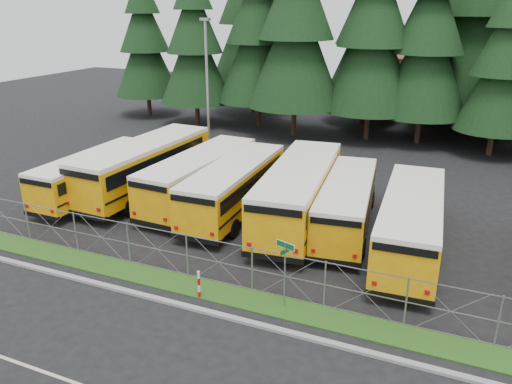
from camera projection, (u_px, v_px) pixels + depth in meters
ground at (284, 284)px, 20.82m from camera, size 120.00×120.00×0.00m
curb at (254, 324)px, 18.13m from camera, size 50.00×0.25×0.12m
grass_verge at (269, 305)px, 19.34m from camera, size 50.00×1.40×0.06m
chainlink_fence at (275, 274)px, 19.61m from camera, size 44.00×0.10×2.00m
brick_building at (470, 86)px, 52.03m from camera, size 22.00×10.00×6.00m
bus_0 at (99, 175)px, 30.04m from camera, size 2.52×10.30×2.69m
bus_1 at (149, 167)px, 30.57m from camera, size 3.44×12.49×3.24m
bus_2 at (203, 178)px, 29.17m from camera, size 3.19×11.31×2.94m
bus_3 at (237, 187)px, 27.67m from camera, size 2.92×11.15×2.90m
bus_4 at (300, 193)px, 26.40m from camera, size 4.16×12.48×3.21m
bus_5 at (347, 204)px, 25.56m from camera, size 3.73×10.63×2.73m
bus_6 at (411, 223)px, 23.04m from camera, size 3.26×11.35×2.94m
street_sign at (285, 261)px, 18.48m from camera, size 0.80×0.53×2.81m
striped_bollard at (199, 285)px, 19.63m from camera, size 0.11×0.11×1.20m
light_standard at (207, 87)px, 35.45m from camera, size 0.70×0.35×10.14m
conifer_0 at (145, 44)px, 50.60m from camera, size 6.54×6.54×14.46m
conifer_1 at (195, 45)px, 46.19m from camera, size 6.79×6.79×15.02m
conifer_2 at (259, 34)px, 44.95m from camera, size 7.73×7.73×17.09m
conifer_3 at (296, 28)px, 41.52m from camera, size 8.27×8.27×18.28m
conifer_4 at (374, 36)px, 40.45m from camera, size 7.78×7.78×17.21m
conifer_5 at (428, 43)px, 39.49m from camera, size 7.34×7.34×16.23m
conifer_6 at (503, 67)px, 36.56m from camera, size 6.07×6.07×13.42m
conifer_10 at (253, 14)px, 51.18m from camera, size 9.14×9.14×20.22m
conifer_11 at (367, 35)px, 46.82m from camera, size 7.51×7.51×16.60m
conifer_12 at (481, 2)px, 41.77m from camera, size 10.10×10.10×22.34m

